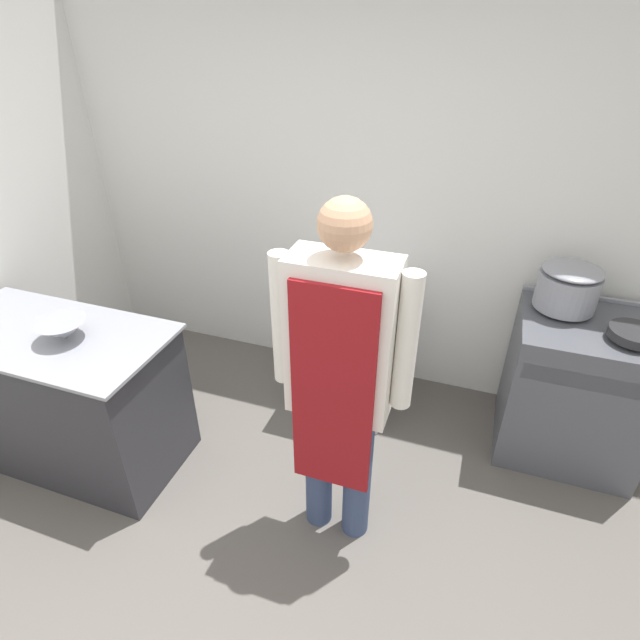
{
  "coord_description": "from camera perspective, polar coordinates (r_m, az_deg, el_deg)",
  "views": [
    {
      "loc": [
        0.87,
        -0.91,
        2.38
      ],
      "look_at": [
        0.14,
        1.19,
        1.0
      ],
      "focal_mm": 28.0,
      "sensor_mm": 36.0,
      "label": 1
    }
  ],
  "objects": [
    {
      "name": "stove",
      "position": [
        3.38,
        27.07,
        -7.01
      ],
      "size": [
        0.77,
        0.66,
        0.93
      ],
      "color": "#4C4F56",
      "rests_on": "ground_plane"
    },
    {
      "name": "person_cook",
      "position": [
        2.2,
        2.32,
        -5.89
      ],
      "size": [
        0.63,
        0.24,
        1.82
      ],
      "color": "#38476B",
      "rests_on": "ground_plane"
    },
    {
      "name": "mixing_bowl",
      "position": [
        2.96,
        -27.33,
        -1.05
      ],
      "size": [
        0.26,
        0.26,
        0.11
      ],
      "color": "gray",
      "rests_on": "prep_counter"
    },
    {
      "name": "prep_counter",
      "position": [
        3.32,
        -26.78,
        -7.83
      ],
      "size": [
        1.32,
        0.67,
        0.9
      ],
      "color": "#2D2D33",
      "rests_on": "ground_plane"
    },
    {
      "name": "ground_plane",
      "position": [
        2.7,
        -13.19,
        -31.77
      ],
      "size": [
        14.0,
        14.0,
        0.0
      ],
      "primitive_type": "plane",
      "color": "#5B5651"
    },
    {
      "name": "fridge_unit",
      "position": [
        3.41,
        3.71,
        -2.81
      ],
      "size": [
        0.56,
        0.67,
        0.89
      ],
      "color": "silver",
      "rests_on": "ground_plane"
    },
    {
      "name": "saute_pan",
      "position": [
        3.06,
        32.26,
        -1.37
      ],
      "size": [
        0.25,
        0.25,
        0.05
      ],
      "color": "#262628",
      "rests_on": "stove"
    },
    {
      "name": "wall_back",
      "position": [
        3.38,
        3.5,
        13.99
      ],
      "size": [
        8.0,
        0.05,
        2.7
      ],
      "color": "white",
      "rests_on": "ground_plane"
    },
    {
      "name": "stock_pot",
      "position": [
        3.15,
        26.5,
        3.47
      ],
      "size": [
        0.33,
        0.33,
        0.26
      ],
      "color": "gray",
      "rests_on": "stove"
    }
  ]
}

